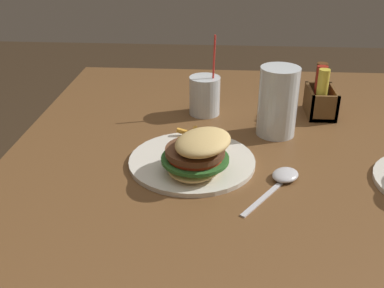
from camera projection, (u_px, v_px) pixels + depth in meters
dining_table at (282, 250)px, 0.90m from camera, size 1.53×1.21×0.75m
meal_plate_near at (196, 155)px, 0.91m from camera, size 0.27×0.27×0.10m
beer_glass at (278, 103)px, 1.05m from camera, size 0.09×0.09×0.17m
juice_glass at (205, 97)px, 1.18m from camera, size 0.08×0.08×0.21m
spoon at (285, 177)px, 0.89m from camera, size 0.18×0.13×0.02m
condiment_caddy at (320, 97)px, 1.17m from camera, size 0.11×0.07×0.13m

